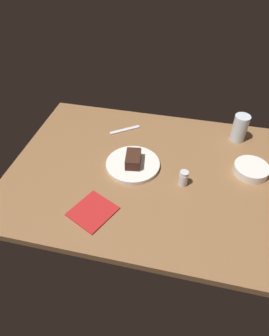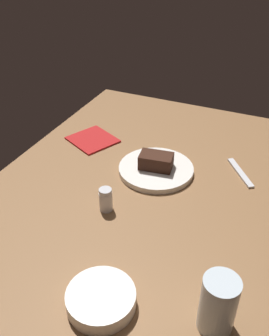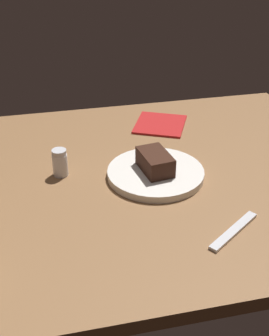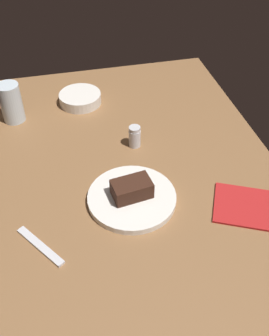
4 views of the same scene
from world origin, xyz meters
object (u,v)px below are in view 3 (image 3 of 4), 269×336
at_px(dessert_plate, 156,173).
at_px(dessert_spoon, 234,231).
at_px(chocolate_cake_slice, 155,162).
at_px(salt_shaker, 60,163).
at_px(folded_napkin, 160,124).

height_order(dessert_plate, dessert_spoon, dessert_plate).
xyz_separation_m(chocolate_cake_slice, salt_shaker, (-0.21, 0.06, -0.01)).
relative_size(dessert_plate, chocolate_cake_slice, 2.32).
relative_size(salt_shaker, folded_napkin, 0.45).
distance_m(chocolate_cake_slice, dessert_spoon, 0.26).
bearing_deg(dessert_plate, dessert_spoon, -68.34).
xyz_separation_m(dessert_plate, salt_shaker, (-0.22, 0.06, 0.02)).
bearing_deg(chocolate_cake_slice, dessert_plate, -10.94).
height_order(dessert_plate, folded_napkin, dessert_plate).
distance_m(salt_shaker, dessert_spoon, 0.43).
bearing_deg(salt_shaker, dessert_spoon, -43.56).
bearing_deg(folded_napkin, salt_shaker, -145.13).
bearing_deg(salt_shaker, folded_napkin, 34.87).
xyz_separation_m(dessert_spoon, folded_napkin, (-0.01, 0.50, -0.00)).
distance_m(salt_shaker, folded_napkin, 0.37).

